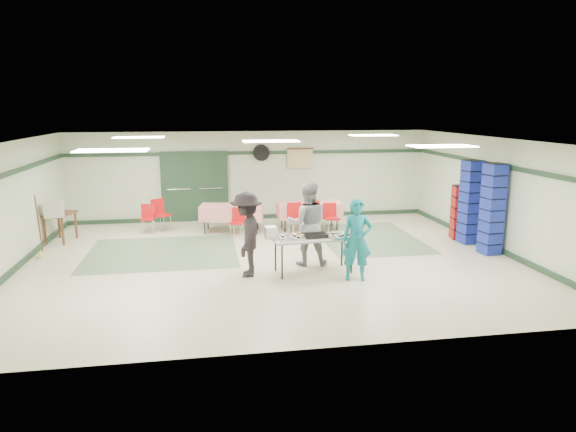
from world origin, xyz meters
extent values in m
plane|color=beige|center=(0.00, 0.00, 0.00)|extent=(11.00, 11.00, 0.00)
plane|color=silver|center=(0.00, 0.00, 2.70)|extent=(11.00, 11.00, 0.00)
plane|color=beige|center=(0.00, 4.50, 1.35)|extent=(11.00, 0.00, 11.00)
plane|color=beige|center=(0.00, -4.50, 1.35)|extent=(11.00, 0.00, 11.00)
plane|color=beige|center=(-5.50, 0.00, 1.35)|extent=(0.00, 9.00, 9.00)
plane|color=beige|center=(5.50, 0.00, 1.35)|extent=(0.00, 9.00, 9.00)
cube|color=#1E3724|center=(0.00, 4.47, 2.05)|extent=(11.00, 0.06, 0.10)
cube|color=#1E3724|center=(0.00, 4.47, 0.06)|extent=(11.00, 0.06, 0.12)
cube|color=#1E3724|center=(-5.47, 0.00, 2.05)|extent=(0.06, 9.00, 0.10)
cube|color=#1E3724|center=(-5.47, 0.00, 0.06)|extent=(0.06, 9.00, 0.12)
cube|color=#1E3724|center=(5.47, 0.00, 2.05)|extent=(0.06, 9.00, 0.10)
cube|color=#1E3724|center=(5.47, 0.00, 0.06)|extent=(0.06, 9.00, 0.12)
cube|color=slate|center=(-2.50, 1.00, 0.00)|extent=(3.50, 3.00, 0.01)
cube|color=slate|center=(2.80, 1.50, 0.00)|extent=(2.50, 3.50, 0.01)
cube|color=gray|center=(-2.20, 4.44, 1.05)|extent=(0.90, 0.06, 2.10)
cube|color=gray|center=(-1.25, 4.44, 1.05)|extent=(0.90, 0.06, 2.10)
cube|color=#1E3724|center=(-1.73, 4.42, 1.05)|extent=(2.00, 0.03, 2.15)
cylinder|color=black|center=(0.30, 4.44, 2.05)|extent=(0.50, 0.10, 0.50)
cube|color=beige|center=(1.50, 4.44, 1.85)|extent=(0.80, 0.02, 0.60)
cube|color=#B8B8B3|center=(0.74, -1.05, 0.74)|extent=(1.78, 0.86, 0.04)
cylinder|color=black|center=(0.03, -1.40, 0.36)|extent=(0.04, 0.04, 0.72)
cylinder|color=black|center=(1.51, -1.26, 0.36)|extent=(0.04, 0.04, 0.72)
cylinder|color=black|center=(-0.03, -0.84, 0.36)|extent=(0.04, 0.04, 0.72)
cylinder|color=black|center=(1.46, -0.70, 0.36)|extent=(0.04, 0.04, 0.72)
cube|color=silver|center=(1.33, -1.14, 0.77)|extent=(0.64, 0.51, 0.02)
cube|color=silver|center=(0.66, -0.98, 0.77)|extent=(0.63, 0.50, 0.02)
cube|color=silver|center=(0.25, -1.13, 0.77)|extent=(0.58, 0.46, 0.02)
cube|color=black|center=(0.77, -1.07, 0.80)|extent=(0.51, 0.35, 0.08)
cube|color=white|center=(-0.15, -1.05, 0.89)|extent=(0.24, 0.22, 0.26)
imported|color=#127380|center=(1.49, -1.66, 0.82)|extent=(0.67, 0.51, 1.64)
imported|color=gray|center=(0.73, -0.48, 0.92)|extent=(0.98, 0.80, 1.84)
imported|color=black|center=(-0.64, -1.04, 0.87)|extent=(0.81, 1.21, 1.74)
cube|color=red|center=(1.47, 2.83, 0.74)|extent=(1.79, 0.78, 0.05)
cube|color=red|center=(1.47, 2.83, 0.55)|extent=(1.79, 0.80, 0.40)
cylinder|color=black|center=(0.72, 2.53, 0.36)|extent=(0.04, 0.04, 0.72)
cylinder|color=black|center=(2.21, 2.53, 0.36)|extent=(0.04, 0.04, 0.72)
cylinder|color=black|center=(0.72, 3.13, 0.36)|extent=(0.04, 0.04, 0.72)
cylinder|color=black|center=(2.21, 3.12, 0.36)|extent=(0.04, 0.04, 0.72)
cube|color=red|center=(-0.73, 2.83, 0.74)|extent=(1.80, 1.01, 0.05)
cube|color=red|center=(-0.73, 2.83, 0.55)|extent=(1.80, 1.03, 0.40)
cylinder|color=black|center=(-1.48, 2.67, 0.36)|extent=(0.04, 0.04, 0.72)
cylinder|color=black|center=(-0.08, 2.43, 0.36)|extent=(0.04, 0.04, 0.72)
cylinder|color=black|center=(-1.38, 3.22, 0.36)|extent=(0.04, 0.04, 0.72)
cylinder|color=black|center=(0.01, 2.99, 0.36)|extent=(0.04, 0.04, 0.72)
cube|color=#B10E17|center=(1.44, 2.18, 0.46)|extent=(0.43, 0.43, 0.04)
cube|color=#B10E17|center=(1.45, 2.37, 0.69)|extent=(0.42, 0.06, 0.42)
cylinder|color=silver|center=(1.27, 2.02, 0.22)|extent=(0.02, 0.02, 0.44)
cylinder|color=silver|center=(1.61, 2.00, 0.22)|extent=(0.02, 0.02, 0.44)
cylinder|color=silver|center=(1.28, 2.35, 0.22)|extent=(0.02, 0.02, 0.44)
cylinder|color=silver|center=(1.62, 2.34, 0.22)|extent=(0.02, 0.02, 0.44)
cube|color=#B10E17|center=(0.98, 2.18, 0.44)|extent=(0.48, 0.48, 0.04)
cube|color=#B10E17|center=(0.94, 2.35, 0.67)|extent=(0.40, 0.12, 0.40)
cylinder|color=silver|center=(0.86, 1.99, 0.21)|extent=(0.02, 0.02, 0.42)
cylinder|color=silver|center=(1.17, 2.05, 0.21)|extent=(0.02, 0.02, 0.42)
cylinder|color=silver|center=(0.79, 2.30, 0.21)|extent=(0.02, 0.02, 0.42)
cylinder|color=silver|center=(1.10, 2.37, 0.21)|extent=(0.02, 0.02, 0.42)
cube|color=#B10E17|center=(1.96, 2.18, 0.42)|extent=(0.43, 0.43, 0.04)
cube|color=#B10E17|center=(1.93, 2.35, 0.64)|extent=(0.39, 0.09, 0.39)
cylinder|color=silver|center=(1.83, 2.00, 0.20)|extent=(0.02, 0.02, 0.41)
cylinder|color=silver|center=(2.13, 2.05, 0.20)|extent=(0.02, 0.02, 0.41)
cylinder|color=silver|center=(1.78, 2.31, 0.20)|extent=(0.02, 0.02, 0.41)
cylinder|color=silver|center=(2.09, 2.35, 0.20)|extent=(0.02, 0.02, 0.41)
cube|color=#B10E17|center=(-0.62, 2.18, 0.40)|extent=(0.47, 0.47, 0.04)
cube|color=#B10E17|center=(-0.56, 2.33, 0.60)|extent=(0.35, 0.17, 0.36)
cylinder|color=silver|center=(-0.81, 2.10, 0.19)|extent=(0.02, 0.02, 0.38)
cylinder|color=silver|center=(-0.54, 1.99, 0.19)|extent=(0.02, 0.02, 0.38)
cylinder|color=silver|center=(-0.71, 2.37, 0.19)|extent=(0.02, 0.02, 0.38)
cylinder|color=silver|center=(-0.44, 2.26, 0.19)|extent=(0.02, 0.02, 0.38)
cube|color=#B10E17|center=(-2.65, 3.23, 0.46)|extent=(0.59, 0.59, 0.04)
cube|color=#B10E17|center=(-2.77, 3.37, 0.69)|extent=(0.35, 0.29, 0.42)
cylinder|color=silver|center=(-2.68, 2.99, 0.22)|extent=(0.02, 0.02, 0.44)
cylinder|color=silver|center=(-2.41, 3.20, 0.22)|extent=(0.02, 0.02, 0.44)
cylinder|color=silver|center=(-2.89, 3.25, 0.22)|extent=(0.02, 0.02, 0.44)
cylinder|color=silver|center=(-2.62, 3.46, 0.22)|extent=(0.02, 0.02, 0.44)
cube|color=#B10E17|center=(-3.02, 3.03, 0.41)|extent=(0.38, 0.38, 0.04)
cube|color=#B10E17|center=(-3.01, 3.19, 0.61)|extent=(0.37, 0.05, 0.37)
cylinder|color=silver|center=(-3.17, 2.88, 0.19)|extent=(0.02, 0.02, 0.39)
cylinder|color=silver|center=(-2.87, 2.87, 0.19)|extent=(0.02, 0.02, 0.39)
cylinder|color=silver|center=(-3.16, 3.18, 0.19)|extent=(0.02, 0.02, 0.39)
cylinder|color=silver|center=(-2.86, 3.17, 0.19)|extent=(0.02, 0.02, 0.39)
cube|color=#1B35A7|center=(5.15, 0.64, 1.06)|extent=(0.46, 0.46, 2.13)
cube|color=#9E1A0F|center=(5.15, 1.07, 0.71)|extent=(0.52, 0.52, 1.42)
cube|color=#1B35A7|center=(5.15, -0.39, 1.08)|extent=(0.46, 0.46, 2.15)
cube|color=brown|center=(-5.15, 2.52, 0.72)|extent=(0.76, 0.99, 0.05)
cube|color=brown|center=(-5.45, 2.21, 0.35)|extent=(0.05, 0.05, 0.70)
cube|color=brown|center=(-5.00, 2.11, 0.35)|extent=(0.05, 0.05, 0.70)
cube|color=brown|center=(-5.30, 2.93, 0.35)|extent=(0.05, 0.05, 0.70)
cube|color=brown|center=(-4.85, 2.83, 0.35)|extent=(0.05, 0.05, 0.70)
cube|color=#AEADA9|center=(-5.15, 2.08, 0.93)|extent=(0.54, 0.49, 0.36)
cylinder|color=brown|center=(-5.23, 1.08, 0.75)|extent=(0.05, 0.23, 1.44)
camera|label=1|loc=(-1.49, -11.15, 3.39)|focal=32.00mm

